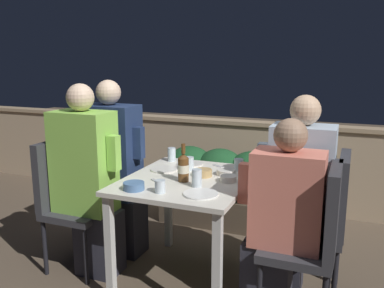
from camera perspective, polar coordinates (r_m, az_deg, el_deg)
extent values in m
plane|color=brown|center=(3.04, -0.53, -18.38)|extent=(16.00, 16.00, 0.00)
cube|color=tan|center=(4.34, 7.85, -2.93)|extent=(9.00, 0.14, 0.86)
cube|color=#9E8466|center=(4.25, 8.02, 2.93)|extent=(9.00, 0.18, 0.04)
cube|color=silver|center=(2.74, -0.56, -5.09)|extent=(0.81, 0.96, 0.03)
cube|color=silver|center=(2.69, -11.44, -14.29)|extent=(0.05, 0.05, 0.71)
cube|color=silver|center=(2.40, 3.54, -17.35)|extent=(0.05, 0.05, 0.71)
cube|color=silver|center=(3.37, -3.36, -8.51)|extent=(0.05, 0.05, 0.71)
cube|color=silver|center=(3.15, 8.57, -10.12)|extent=(0.05, 0.05, 0.71)
cube|color=brown|center=(3.88, 3.88, -9.16)|extent=(1.10, 0.36, 0.28)
ellipsoid|color=#194723|center=(3.87, -0.31, -3.73)|extent=(0.49, 0.47, 0.47)
ellipsoid|color=#194723|center=(3.77, 3.95, -4.19)|extent=(0.49, 0.47, 0.47)
ellipsoid|color=#194723|center=(3.69, 8.43, -4.64)|extent=(0.49, 0.47, 0.47)
cube|color=#333338|center=(3.10, -15.61, -9.15)|extent=(0.41, 0.41, 0.05)
cube|color=#333338|center=(3.13, -18.53, -3.92)|extent=(0.06, 0.41, 0.49)
cylinder|color=black|center=(3.18, -19.96, -13.50)|extent=(0.03, 0.03, 0.41)
cylinder|color=black|center=(2.97, -14.68, -15.00)|extent=(0.03, 0.03, 0.41)
cylinder|color=black|center=(3.42, -15.96, -11.36)|extent=(0.03, 0.03, 0.41)
cylinder|color=black|center=(3.23, -10.88, -12.54)|extent=(0.03, 0.03, 0.41)
cube|color=#282833|center=(3.09, -12.81, -13.28)|extent=(0.29, 0.23, 0.46)
cube|color=#8CCC4C|center=(2.95, -14.94, -2.44)|extent=(0.42, 0.26, 0.71)
cube|color=#8CCC4C|center=(2.79, -10.91, -1.25)|extent=(0.07, 0.07, 0.24)
sphere|color=beige|center=(2.87, -15.42, 6.32)|extent=(0.19, 0.19, 0.19)
cube|color=#333338|center=(3.36, -12.07, -7.33)|extent=(0.41, 0.41, 0.05)
cube|color=#333338|center=(3.39, -14.82, -2.52)|extent=(0.06, 0.41, 0.49)
cylinder|color=black|center=(3.41, -16.10, -11.44)|extent=(0.03, 0.03, 0.41)
cylinder|color=black|center=(3.22, -11.00, -12.63)|extent=(0.03, 0.03, 0.41)
cylinder|color=black|center=(3.67, -12.68, -9.55)|extent=(0.03, 0.03, 0.41)
cylinder|color=black|center=(3.49, -7.82, -10.49)|extent=(0.03, 0.03, 0.41)
cube|color=#282833|center=(3.35, -9.45, -11.11)|extent=(0.30, 0.23, 0.46)
cube|color=navy|center=(3.22, -11.33, -1.01)|extent=(0.43, 0.26, 0.72)
cube|color=navy|center=(3.07, -7.49, 0.17)|extent=(0.07, 0.07, 0.24)
sphere|color=beige|center=(3.15, -11.67, 7.11)|extent=(0.19, 0.19, 0.19)
cube|color=#333338|center=(2.52, 14.53, -14.21)|extent=(0.41, 0.41, 0.05)
cube|color=#333338|center=(2.40, 19.21, -8.78)|extent=(0.06, 0.41, 0.49)
cylinder|color=black|center=(2.80, 11.04, -16.56)|extent=(0.03, 0.03, 0.41)
cylinder|color=black|center=(2.77, 18.57, -17.34)|extent=(0.03, 0.03, 0.41)
cube|color=#282833|center=(2.64, 10.43, -17.86)|extent=(0.28, 0.23, 0.46)
cube|color=#E07A66|center=(2.41, 13.24, -7.54)|extent=(0.40, 0.26, 0.56)
cube|color=#E07A66|center=(2.43, 7.47, -5.46)|extent=(0.07, 0.07, 0.24)
sphere|color=#99755B|center=(2.31, 13.67, 1.21)|extent=(0.19, 0.19, 0.19)
cube|color=#333338|center=(2.80, 16.18, -11.59)|extent=(0.41, 0.41, 0.05)
cube|color=#333338|center=(2.69, 20.38, -6.61)|extent=(0.06, 0.41, 0.49)
cylinder|color=black|center=(2.76, 11.67, -17.06)|extent=(0.03, 0.03, 0.41)
cylinder|color=black|center=(2.73, 19.34, -17.84)|extent=(0.03, 0.03, 0.41)
cylinder|color=black|center=(3.07, 12.91, -13.99)|extent=(0.03, 0.03, 0.41)
cylinder|color=black|center=(3.04, 19.70, -14.63)|extent=(0.03, 0.03, 0.41)
cube|color=#282833|center=(2.90, 12.48, -15.02)|extent=(0.27, 0.23, 0.46)
cube|color=silver|center=(2.68, 15.13, -4.45)|extent=(0.39, 0.26, 0.66)
cube|color=silver|center=(2.70, 9.95, -2.36)|extent=(0.07, 0.07, 0.24)
sphere|color=tan|center=(2.60, 15.63, 4.60)|extent=(0.19, 0.19, 0.19)
cylinder|color=brown|center=(2.65, -1.19, -3.64)|extent=(0.07, 0.07, 0.16)
cylinder|color=beige|center=(2.65, -1.19, -3.48)|extent=(0.07, 0.07, 0.05)
cone|color=brown|center=(2.62, -1.20, -1.69)|extent=(0.07, 0.07, 0.03)
cylinder|color=brown|center=(2.61, -1.20, -0.68)|extent=(0.03, 0.03, 0.07)
cylinder|color=silver|center=(3.08, -0.29, -2.80)|extent=(0.19, 0.19, 0.01)
cylinder|color=silver|center=(2.93, -3.96, -3.59)|extent=(0.19, 0.19, 0.01)
cylinder|color=white|center=(2.41, 1.23, -7.01)|extent=(0.21, 0.21, 0.01)
cylinder|color=#4C709E|center=(2.52, -8.17, -5.86)|extent=(0.13, 0.13, 0.05)
torus|color=#4C709E|center=(2.51, -8.18, -5.45)|extent=(0.13, 0.13, 0.01)
cylinder|color=beige|center=(2.82, 4.79, -3.97)|extent=(0.13, 0.13, 0.04)
torus|color=beige|center=(2.82, 4.80, -3.68)|extent=(0.13, 0.13, 0.01)
cylinder|color=silver|center=(2.67, 5.12, -4.85)|extent=(0.11, 0.11, 0.04)
torus|color=silver|center=(2.66, 5.12, -4.52)|extent=(0.11, 0.11, 0.01)
cylinder|color=tan|center=(2.77, 1.63, -4.06)|extent=(0.12, 0.12, 0.05)
torus|color=tan|center=(2.77, 1.64, -3.65)|extent=(0.12, 0.12, 0.01)
cylinder|color=silver|center=(3.17, -2.87, -1.48)|extent=(0.06, 0.06, 0.11)
cylinder|color=silver|center=(2.93, 6.58, -2.91)|extent=(0.07, 0.07, 0.08)
cylinder|color=silver|center=(2.92, -0.46, -2.77)|extent=(0.07, 0.07, 0.10)
cylinder|color=silver|center=(2.54, 0.68, -4.81)|extent=(0.06, 0.06, 0.11)
cylinder|color=silver|center=(2.44, -4.50, -5.96)|extent=(0.06, 0.06, 0.08)
cube|color=silver|center=(2.64, -4.76, -5.40)|extent=(0.15, 0.11, 0.01)
cube|color=silver|center=(3.00, 4.12, -3.24)|extent=(0.16, 0.10, 0.01)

